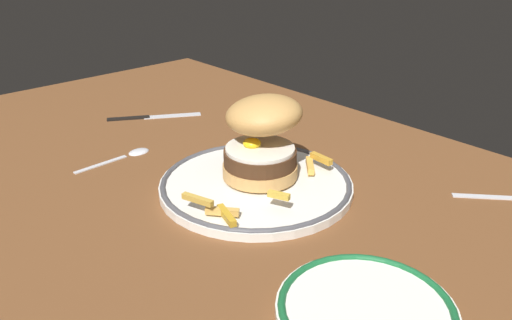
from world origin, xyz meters
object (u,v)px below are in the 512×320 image
(fork, at_px, (509,197))
(spoon, at_px, (131,153))
(dinner_plate, at_px, (256,184))
(burger, at_px, (263,136))
(knife, at_px, (147,117))
(side_plate, at_px, (366,310))

(fork, xyz_separation_m, spoon, (-0.48, -0.31, 0.00))
(dinner_plate, distance_m, burger, 0.07)
(knife, height_order, spoon, spoon)
(side_plate, bearing_deg, burger, 156.56)
(spoon, bearing_deg, fork, 32.97)
(fork, relative_size, knife, 0.72)
(dinner_plate, xyz_separation_m, burger, (-0.01, 0.02, 0.07))
(dinner_plate, height_order, burger, burger)
(burger, xyz_separation_m, spoon, (-0.22, -0.09, -0.07))
(dinner_plate, xyz_separation_m, spoon, (-0.23, -0.07, -0.00))
(knife, bearing_deg, fork, 17.97)
(burger, xyz_separation_m, fork, (0.27, 0.22, -0.07))
(dinner_plate, relative_size, knife, 1.69)
(knife, bearing_deg, side_plate, -12.52)
(fork, bearing_deg, side_plate, -87.83)
(burger, distance_m, knife, 0.36)
(dinner_plate, distance_m, fork, 0.35)
(knife, relative_size, spoon, 1.22)
(side_plate, height_order, spoon, side_plate)
(side_plate, bearing_deg, knife, 167.48)
(burger, distance_m, spoon, 0.25)
(side_plate, relative_size, knife, 1.08)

